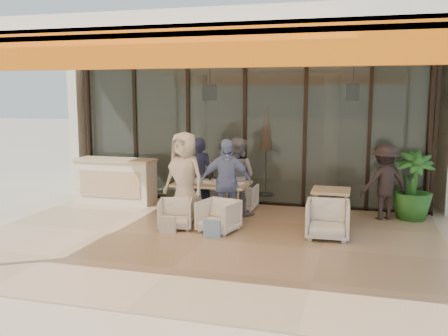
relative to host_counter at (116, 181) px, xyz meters
The scene contains 21 objects.
ground 3.73m from the host_counter, 38.42° to the right, with size 70.00×70.00×0.00m, color #C6B293.
terrace_floor 3.73m from the host_counter, 38.42° to the right, with size 8.00×6.00×0.01m, color tan.
terrace_structure 4.72m from the host_counter, 41.49° to the right, with size 8.00×6.00×3.40m.
glass_storefront 3.16m from the host_counter, 13.69° to the left, with size 8.08×0.10×3.20m.
interior_block 4.52m from the host_counter, 46.14° to the left, with size 9.05×3.62×3.52m.
host_counter is the anchor object (origin of this frame).
dining_table 2.68m from the host_counter, 16.81° to the right, with size 1.50×0.90×0.93m.
chair_far_left 2.16m from the host_counter, ahead, with size 0.69×0.65×0.71m, color silver.
chair_far_right 3.00m from the host_counter, ahead, with size 0.60×0.56×0.61m, color silver.
chair_near_left 2.76m from the host_counter, 38.89° to the right, with size 0.61×0.57×0.63m, color silver.
chair_near_right 3.45m from the host_counter, 30.09° to the right, with size 0.65×0.61×0.67m, color silver.
diner_navy 2.18m from the host_counter, ahead, with size 0.59×0.39×1.61m, color #181B36.
diner_grey 3.01m from the host_counter, ahead, with size 0.79×0.62×1.63m, color slate.
diner_cream 2.50m from the host_counter, 29.83° to the right, with size 0.88×0.57×1.80m, color beige.
diner_periwinkle 3.24m from the host_counter, 22.39° to the right, with size 0.99×0.41×1.68m, color #7B95CD.
tote_bag_cream 3.04m from the host_counter, 44.81° to the right, with size 0.30×0.10×0.34m, color silver.
tote_bag_blue 3.68m from the host_counter, 35.51° to the right, with size 0.30×0.10×0.34m, color #99BFD8.
side_table 5.01m from the host_counter, ahead, with size 0.70×0.70×0.74m.
side_chair 5.19m from the host_counter, 18.01° to the right, with size 0.73×0.69×0.76m, color silver.
standing_woman 5.92m from the host_counter, ahead, with size 0.99×0.57×1.54m, color black.
potted_palm 6.47m from the host_counter, ahead, with size 0.78×0.78×1.40m, color #1E5919.
Camera 1 is at (2.59, -7.96, 2.54)m, focal length 40.00 mm.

